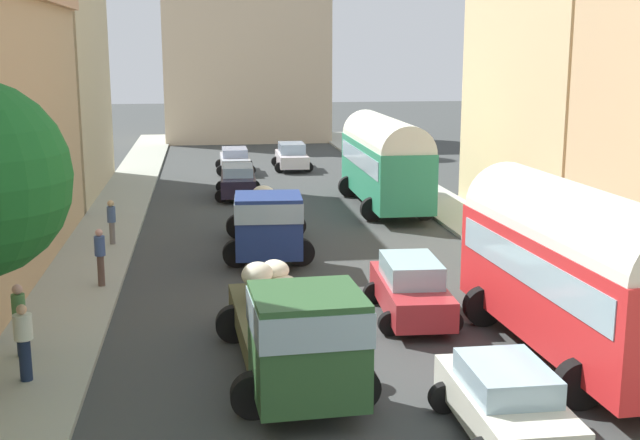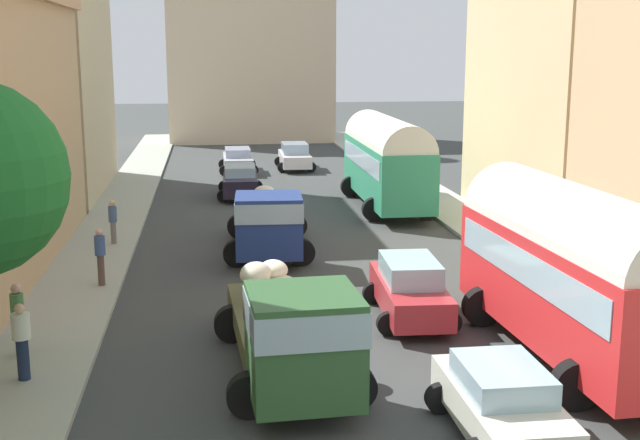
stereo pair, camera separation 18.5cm
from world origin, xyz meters
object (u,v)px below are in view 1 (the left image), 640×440
car_0 (238,181)px  pedestrian_0 (112,220)px  cargo_truck_1 (267,221)px  car_3 (411,289)px  car_2 (505,401)px  pedestrian_3 (24,340)px  parked_bus_0 (575,264)px  car_1 (235,160)px  car_4 (292,156)px  pedestrian_2 (100,255)px  pedestrian_4 (19,317)px  parked_bus_1 (384,157)px  cargo_truck_0 (296,328)px

car_0 → pedestrian_0: pedestrian_0 is taller
cargo_truck_1 → car_3: (3.22, -7.06, -0.46)m
car_2 → pedestrian_3: (-9.14, 3.64, 0.31)m
parked_bus_0 → car_1: (-6.45, 30.40, -1.52)m
parked_bus_0 → car_1: bearing=102.0°
car_0 → car_4: 9.68m
car_2 → pedestrian_2: size_ratio=2.04×
car_1 → pedestrian_2: pedestrian_2 is taller
pedestrian_4 → parked_bus_1: bearing=54.5°
car_4 → pedestrian_0: bearing=-114.4°
parked_bus_1 → car_4: parked_bus_1 is taller
cargo_truck_1 → car_3: cargo_truck_1 is taller
parked_bus_1 → pedestrian_4: bearing=-125.5°
pedestrian_2 → pedestrian_3: size_ratio=1.03×
parked_bus_0 → parked_bus_1: size_ratio=0.89×
cargo_truck_1 → car_2: 14.36m
parked_bus_0 → cargo_truck_0: size_ratio=1.15×
parked_bus_1 → car_4: (-2.80, 12.55, -1.49)m
car_4 → car_1: bearing=-167.7°
parked_bus_0 → cargo_truck_0: (-6.42, -0.80, -0.93)m
parked_bus_0 → car_3: (-2.91, 3.34, -1.44)m
cargo_truck_1 → car_0: cargo_truck_1 is taller
car_4 → pedestrian_4: bearing=-107.6°
car_2 → car_4: 34.73m
parked_bus_1 → pedestrian_4: parked_bus_1 is taller
parked_bus_1 → pedestrian_3: size_ratio=5.19×
car_2 → pedestrian_4: bearing=151.8°
car_2 → pedestrian_0: pedestrian_0 is taller
parked_bus_0 → pedestrian_4: parked_bus_0 is taller
car_2 → pedestrian_0: size_ratio=2.18×
car_0 → car_4: size_ratio=1.01×
cargo_truck_0 → pedestrian_4: (-6.01, 2.32, -0.23)m
car_0 → car_3: (3.71, -18.80, 0.01)m
car_1 → car_3: (3.54, -27.06, 0.08)m
cargo_truck_1 → cargo_truck_0: bearing=-91.5°
car_0 → cargo_truck_1: bearing=-87.6°
cargo_truck_1 → car_4: 20.98m
pedestrian_4 → pedestrian_3: bearing=-75.1°
parked_bus_0 → cargo_truck_0: parked_bus_0 is taller
car_2 → cargo_truck_0: bearing=141.6°
parked_bus_1 → car_3: parked_bus_1 is taller
pedestrian_3 → car_0: bearing=76.2°
parked_bus_0 → pedestrian_3: (-12.05, 0.06, -1.21)m
parked_bus_0 → pedestrian_0: (-11.54, 12.49, -1.22)m
pedestrian_4 → parked_bus_0: bearing=-7.0°
parked_bus_0 → parked_bus_1: bearing=90.8°
cargo_truck_1 → car_4: size_ratio=1.67×
car_1 → car_3: bearing=-82.5°
cargo_truck_0 → pedestrian_2: cargo_truck_0 is taller
car_2 → pedestrian_3: bearing=158.3°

